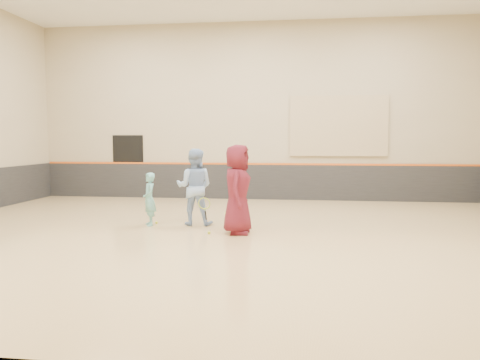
# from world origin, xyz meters

# --- Properties ---
(room) EXTENTS (15.04, 12.04, 6.22)m
(room) POSITION_xyz_m (0.00, 0.00, 0.81)
(room) COLOR tan
(room) RESTS_ON ground
(wainscot_back) EXTENTS (14.90, 0.04, 1.20)m
(wainscot_back) POSITION_xyz_m (0.00, 5.97, 0.60)
(wainscot_back) COLOR #232326
(wainscot_back) RESTS_ON floor
(accent_stripe) EXTENTS (14.90, 0.03, 0.06)m
(accent_stripe) POSITION_xyz_m (0.00, 5.96, 1.22)
(accent_stripe) COLOR #D85914
(accent_stripe) RESTS_ON wall_back
(acoustic_panel) EXTENTS (3.20, 0.08, 2.00)m
(acoustic_panel) POSITION_xyz_m (2.80, 5.95, 2.50)
(acoustic_panel) COLOR tan
(acoustic_panel) RESTS_ON wall_back
(doorway) EXTENTS (1.10, 0.05, 2.20)m
(doorway) POSITION_xyz_m (-4.50, 5.98, 1.10)
(doorway) COLOR black
(doorway) RESTS_ON floor
(girl) EXTENTS (0.49, 0.55, 1.27)m
(girl) POSITION_xyz_m (-2.02, 0.78, 0.63)
(girl) COLOR #6BBABA
(girl) RESTS_ON floor
(instructor) EXTENTS (0.91, 0.71, 1.84)m
(instructor) POSITION_xyz_m (-0.97, 0.99, 0.92)
(instructor) COLOR #99BCED
(instructor) RESTS_ON floor
(young_man) EXTENTS (0.62, 0.96, 1.95)m
(young_man) POSITION_xyz_m (0.20, 0.07, 0.97)
(young_man) COLOR maroon
(young_man) RESTS_ON floor
(held_racket) EXTENTS (0.32, 0.32, 0.60)m
(held_racket) POSITION_xyz_m (-0.66, 0.62, 0.58)
(held_racket) COLOR #ADCC2C
(held_racket) RESTS_ON instructor
(spare_racket) EXTENTS (0.74, 0.74, 0.13)m
(spare_racket) POSITION_xyz_m (-0.38, 2.86, 0.06)
(spare_racket) COLOR #AADF31
(spare_racket) RESTS_ON floor
(ball_under_racket) EXTENTS (0.07, 0.07, 0.07)m
(ball_under_racket) POSITION_xyz_m (-0.41, -0.07, 0.03)
(ball_under_racket) COLOR #D1D832
(ball_under_racket) RESTS_ON floor
(ball_in_hand) EXTENTS (0.07, 0.07, 0.07)m
(ball_in_hand) POSITION_xyz_m (0.25, 0.02, 1.17)
(ball_in_hand) COLOR #C2E134
(ball_in_hand) RESTS_ON young_man
(ball_beside_spare) EXTENTS (0.07, 0.07, 0.07)m
(ball_beside_spare) POSITION_xyz_m (-1.92, 0.97, 0.03)
(ball_beside_spare) COLOR yellow
(ball_beside_spare) RESTS_ON floor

